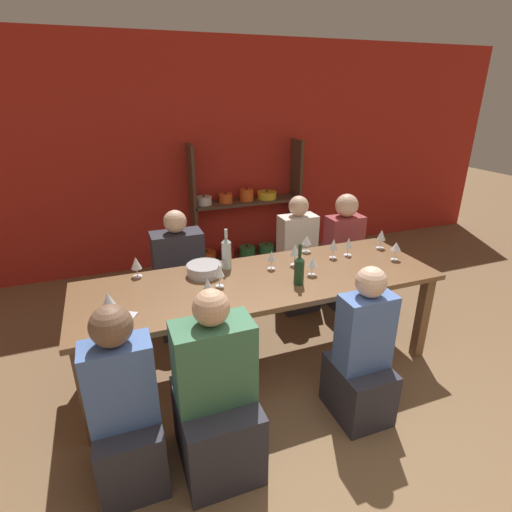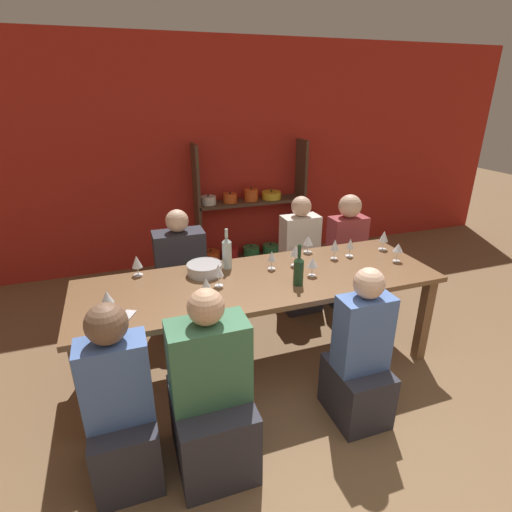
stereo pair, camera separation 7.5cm
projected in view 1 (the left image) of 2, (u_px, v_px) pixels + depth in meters
name	position (u px, v px, depth m)	size (l,w,h in m)	color
wall_back_red	(201.00, 157.00, 4.90)	(8.80, 0.06, 2.70)	red
shelf_unit	(246.00, 223.00, 5.22)	(1.43, 0.30, 1.53)	#4C3828
dining_table	(261.00, 288.00, 3.08)	(2.75, 0.90, 0.78)	brown
mixing_bowl	(204.00, 269.00, 3.10)	(0.28, 0.28, 0.09)	#B7BABC
wine_bottle_green	(299.00, 269.00, 2.92)	(0.08, 0.08, 0.31)	#19381E
wine_bottle_dark	(226.00, 253.00, 3.17)	(0.08, 0.08, 0.33)	#B2C6C1
wine_glass_white_a	(219.00, 271.00, 2.88)	(0.07, 0.07, 0.17)	white
wine_glass_white_b	(271.00, 257.00, 3.18)	(0.06, 0.06, 0.15)	white
wine_glass_red_a	(381.00, 236.00, 3.59)	(0.08, 0.08, 0.18)	white
wine_glass_white_c	(312.00, 262.00, 3.07)	(0.08, 0.08, 0.15)	white
wine_glass_empty_a	(349.00, 243.00, 3.44)	(0.07, 0.07, 0.16)	white
wine_glass_red_b	(334.00, 245.00, 3.38)	(0.07, 0.07, 0.17)	white
wine_glass_empty_b	(307.00, 240.00, 3.51)	(0.08, 0.08, 0.15)	white
wine_glass_white_d	(295.00, 251.00, 3.24)	(0.08, 0.08, 0.18)	white
wine_glass_red_c	(136.00, 264.00, 3.04)	(0.08, 0.08, 0.16)	white
wine_glass_empty_c	(108.00, 299.00, 2.51)	(0.08, 0.08, 0.16)	white
wine_glass_white_e	(208.00, 285.00, 2.68)	(0.07, 0.07, 0.17)	white
wine_glass_red_d	(396.00, 247.00, 3.35)	(0.08, 0.08, 0.16)	white
cell_phone	(128.00, 318.00, 2.51)	(0.13, 0.17, 0.01)	silver
person_near_a	(126.00, 419.00, 2.20)	(0.36, 0.45, 1.14)	#2D2D38
person_far_a	(296.00, 267.00, 4.10)	(0.37, 0.46, 1.17)	#2D2D38
person_near_b	(216.00, 406.00, 2.31)	(0.44, 0.55, 1.17)	#2D2D38
person_far_b	(180.00, 286.00, 3.76)	(0.46, 0.57, 1.14)	#2D2D38
person_near_c	(361.00, 363.00, 2.67)	(0.35, 0.43, 1.12)	#2D2D38
person_far_c	(342.00, 261.00, 4.21)	(0.37, 0.47, 1.16)	#2D2D38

